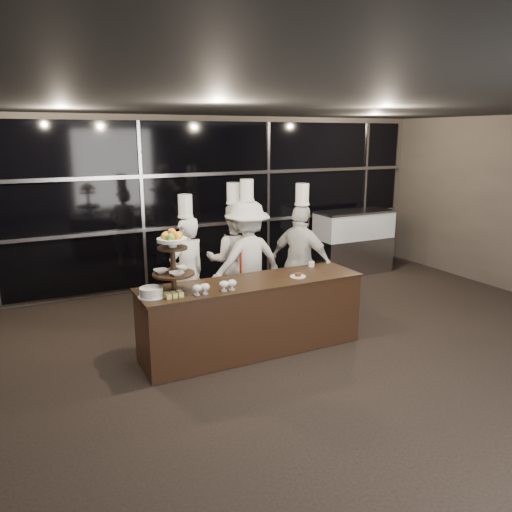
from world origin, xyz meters
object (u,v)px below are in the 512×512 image
buffet_counter (253,316)px  chef_c (247,261)px  display_case (353,239)px  chef_a (187,272)px  chef_b (234,260)px  layer_cake (151,292)px  chef_d (301,261)px  display_stand (173,257)px

buffet_counter → chef_c: 1.20m
display_case → chef_a: (-3.89, -1.36, 0.15)m
chef_b → display_case: bearing=20.3°
layer_cake → display_case: bearing=27.8°
layer_cake → chef_b: bearing=39.7°
chef_c → chef_d: bearing=-23.3°
display_case → chef_b: (-3.09, -1.14, 0.18)m
chef_d → buffet_counter: bearing=-147.7°
chef_a → chef_c: bearing=-1.7°
buffet_counter → chef_a: chef_a is taller
display_stand → chef_a: size_ratio=0.39×
chef_a → chef_b: size_ratio=0.95×
display_stand → chef_a: (0.52, 1.06, -0.51)m
layer_cake → chef_a: chef_a is taller
display_case → chef_b: bearing=-159.7°
display_stand → chef_c: bearing=36.0°
display_stand → layer_cake: bearing=-169.9°
layer_cake → chef_a: bearing=54.2°
chef_d → chef_a: bearing=168.3°
buffet_counter → chef_c: bearing=67.6°
chef_c → layer_cake: bearing=-147.5°
display_stand → chef_d: (2.15, 0.73, -0.47)m
display_stand → chef_b: size_ratio=0.37×
display_stand → chef_c: chef_c is taller
display_case → chef_a: chef_a is taller
buffet_counter → chef_d: (1.15, 0.73, 0.41)m
layer_cake → chef_c: (1.71, 1.09, -0.08)m
display_stand → display_case: size_ratio=0.49×
chef_a → chef_c: size_ratio=0.92×
chef_b → chef_d: (0.82, -0.56, 0.00)m
layer_cake → display_case: (4.69, 2.47, -0.29)m
buffet_counter → display_stand: size_ratio=3.81×
buffet_counter → chef_b: bearing=75.7°
chef_c → display_case: bearing=24.9°
buffet_counter → chef_c: chef_c is taller
display_stand → chef_b: 1.90m
display_stand → chef_d: chef_d is taller
buffet_counter → layer_cake: layer_cake is taller
display_stand → chef_c: size_ratio=0.36×
layer_cake → chef_d: size_ratio=0.15×
chef_a → layer_cake: bearing=-125.8°
buffet_counter → layer_cake: (-1.28, -0.05, 0.51)m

